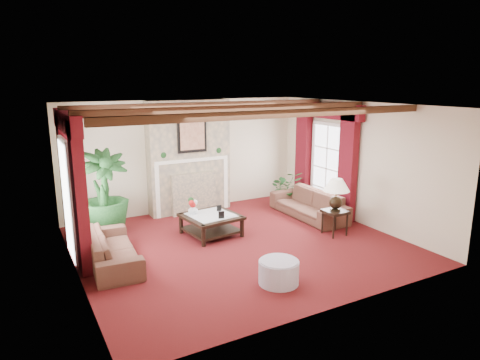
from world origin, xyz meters
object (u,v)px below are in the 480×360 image
sofa_left (112,243)px  sofa_right (309,200)px  potted_palm (105,212)px  ottoman (279,272)px  coffee_table (211,225)px  side_table (335,222)px

sofa_left → sofa_right: sofa_right is taller
potted_palm → ottoman: 4.07m
coffee_table → side_table: 2.57m
ottoman → side_table: bearing=29.7°
sofa_right → coffee_table: bearing=-89.6°
sofa_left → sofa_right: size_ratio=0.94×
sofa_right → side_table: (-0.27, -1.23, -0.15)m
sofa_right → ottoman: (-2.52, -2.52, -0.22)m
sofa_left → sofa_right: 4.68m
side_table → coffee_table: bearing=151.9°
sofa_right → coffee_table: size_ratio=1.99×
sofa_right → potted_palm: (-4.45, 1.06, 0.09)m
sofa_right → side_table: 1.27m
sofa_right → potted_palm: potted_palm is taller
sofa_left → ottoman: size_ratio=3.08×
sofa_right → coffee_table: 2.54m
coffee_table → side_table: size_ratio=2.00×
side_table → ottoman: (-2.25, -1.28, -0.08)m
sofa_left → potted_palm: potted_palm is taller
sofa_right → ottoman: size_ratio=3.27×
coffee_table → side_table: (2.27, -1.21, 0.05)m
potted_palm → side_table: 4.77m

